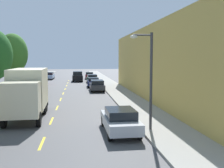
{
  "coord_description": "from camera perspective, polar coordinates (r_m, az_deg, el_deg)",
  "views": [
    {
      "loc": [
        1.87,
        -6.59,
        4.28
      ],
      "look_at": [
        5.04,
        18.15,
        1.95
      ],
      "focal_mm": 42.67,
      "sensor_mm": 36.0,
      "label": 1
    }
  ],
  "objects": [
    {
      "name": "ground_plane",
      "position": [
        36.89,
        -10.16,
        -1.41
      ],
      "size": [
        160.0,
        160.0,
        0.0
      ],
      "primitive_type": "plane",
      "color": "#4C4C4F"
    },
    {
      "name": "sidewalk_left",
      "position": [
        35.99,
        -21.69,
        -1.76
      ],
      "size": [
        3.2,
        120.0,
        0.14
      ],
      "primitive_type": "cube",
      "color": "#99968E",
      "rests_on": "ground_plane"
    },
    {
      "name": "sidewalk_right",
      "position": [
        35.24,
        1.28,
        -1.53
      ],
      "size": [
        3.2,
        120.0,
        0.14
      ],
      "primitive_type": "cube",
      "color": "#99968E",
      "rests_on": "ground_plane"
    },
    {
      "name": "lane_centerline_dashes",
      "position": [
        31.44,
        -10.66,
        -2.57
      ],
      "size": [
        0.14,
        47.2,
        0.01
      ],
      "color": "yellow",
      "rests_on": "ground_plane"
    },
    {
      "name": "apartment_block_opposite",
      "position": [
        29.11,
        16.72,
        4.17
      ],
      "size": [
        10.0,
        36.0,
        7.6
      ],
      "primitive_type": "cube",
      "color": "tan",
      "rests_on": "ground_plane"
    },
    {
      "name": "street_tree_farthest",
      "position": [
        36.47,
        -20.53,
        6.12
      ],
      "size": [
        3.8,
        3.8,
        7.41
      ],
      "color": "#47331E",
      "rests_on": "sidewalk_left"
    },
    {
      "name": "street_lamp",
      "position": [
        15.59,
        7.77,
        2.39
      ],
      "size": [
        1.35,
        0.28,
        5.67
      ],
      "color": "#38383D",
      "rests_on": "sidewalk_right"
    },
    {
      "name": "delivery_box_truck",
      "position": [
        20.45,
        -17.63,
        -1.37
      ],
      "size": [
        2.63,
        7.29,
        3.56
      ],
      "color": "beige",
      "rests_on": "ground_plane"
    },
    {
      "name": "parked_wagon_sky",
      "position": [
        58.32,
        -13.28,
        1.77
      ],
      "size": [
        1.89,
        4.73,
        1.5
      ],
      "color": "#7A9EC6",
      "rests_on": "ground_plane"
    },
    {
      "name": "parked_wagon_charcoal",
      "position": [
        35.81,
        -3.24,
        -0.25
      ],
      "size": [
        1.83,
        4.7,
        1.5
      ],
      "color": "#333338",
      "rests_on": "ground_plane"
    },
    {
      "name": "parked_pickup_champagne",
      "position": [
        38.56,
        -16.64,
        -0.03
      ],
      "size": [
        2.05,
        5.32,
        1.73
      ],
      "color": "tan",
      "rests_on": "ground_plane"
    },
    {
      "name": "parked_sedan_silver",
      "position": [
        15.62,
        1.72,
        -7.72
      ],
      "size": [
        1.88,
        4.53,
        1.43
      ],
      "color": "#B2B5BA",
      "rests_on": "ground_plane"
    },
    {
      "name": "parked_hatchback_burgundy",
      "position": [
        57.84,
        -4.88,
        1.82
      ],
      "size": [
        1.81,
        4.03,
        1.5
      ],
      "color": "maroon",
      "rests_on": "ground_plane"
    },
    {
      "name": "parked_wagon_forest",
      "position": [
        48.97,
        -4.27,
        1.25
      ],
      "size": [
        1.86,
        4.71,
        1.5
      ],
      "color": "#194C28",
      "rests_on": "ground_plane"
    },
    {
      "name": "parked_sedan_navy",
      "position": [
        41.46,
        -4.01,
        0.43
      ],
      "size": [
        1.93,
        4.55,
        1.43
      ],
      "color": "navy",
      "rests_on": "ground_plane"
    },
    {
      "name": "parked_suv_red",
      "position": [
        45.98,
        -15.15,
        1.04
      ],
      "size": [
        1.95,
        4.8,
        1.93
      ],
      "color": "#AD1E1E",
      "rests_on": "ground_plane"
    },
    {
      "name": "moving_black_sedan",
      "position": [
        51.96,
        -7.37,
        1.65
      ],
      "size": [
        1.95,
        4.8,
        1.93
      ],
      "color": "black",
      "rests_on": "ground_plane"
    }
  ]
}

